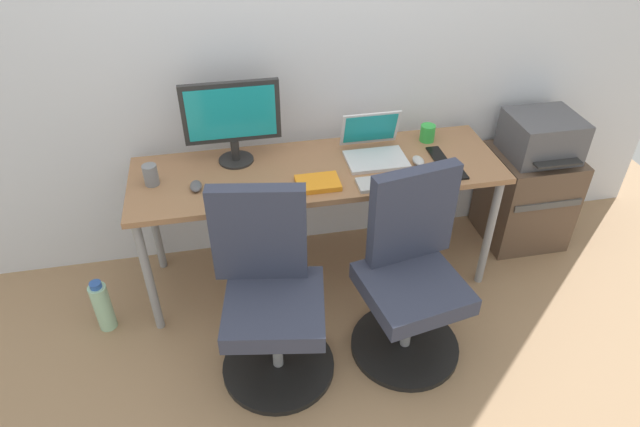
% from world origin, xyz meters
% --- Properties ---
extents(ground_plane, '(5.28, 5.28, 0.00)m').
position_xyz_m(ground_plane, '(0.00, 0.00, 0.00)').
color(ground_plane, '#9E7A56').
extents(back_wall, '(4.40, 0.04, 2.60)m').
position_xyz_m(back_wall, '(0.00, 0.37, 1.30)').
color(back_wall, silver).
rests_on(back_wall, ground).
extents(desk, '(1.89, 0.58, 0.72)m').
position_xyz_m(desk, '(0.00, 0.00, 0.66)').
color(desk, '#996B47').
rests_on(desk, ground).
extents(office_chair_left, '(0.54, 0.54, 0.94)m').
position_xyz_m(office_chair_left, '(-0.33, -0.57, 0.42)').
color(office_chair_left, black).
rests_on(office_chair_left, ground).
extents(office_chair_right, '(0.54, 0.54, 0.94)m').
position_xyz_m(office_chair_right, '(0.33, -0.57, 0.42)').
color(office_chair_right, black).
rests_on(office_chair_right, ground).
extents(side_cabinet, '(0.46, 0.45, 0.59)m').
position_xyz_m(side_cabinet, '(1.31, 0.11, 0.29)').
color(side_cabinet, brown).
rests_on(side_cabinet, ground).
extents(printer, '(0.38, 0.40, 0.24)m').
position_xyz_m(printer, '(1.31, 0.11, 0.71)').
color(printer, '#515156').
rests_on(printer, side_cabinet).
extents(water_bottle_on_floor, '(0.09, 0.09, 0.31)m').
position_xyz_m(water_bottle_on_floor, '(-1.16, -0.19, 0.15)').
color(water_bottle_on_floor, '#A5D8B2').
rests_on(water_bottle_on_floor, ground).
extents(desktop_monitor, '(0.48, 0.18, 0.43)m').
position_xyz_m(desktop_monitor, '(-0.40, 0.15, 0.97)').
color(desktop_monitor, '#262626').
rests_on(desktop_monitor, desk).
extents(open_laptop, '(0.31, 0.29, 0.22)m').
position_xyz_m(open_laptop, '(0.31, 0.06, 0.78)').
color(open_laptop, silver).
rests_on(open_laptop, desk).
extents(keyboard_by_monitor, '(0.34, 0.12, 0.02)m').
position_xyz_m(keyboard_by_monitor, '(-0.36, -0.21, 0.73)').
color(keyboard_by_monitor, '#B7B7B7').
rests_on(keyboard_by_monitor, desk).
extents(keyboard_by_laptop, '(0.34, 0.12, 0.02)m').
position_xyz_m(keyboard_by_laptop, '(0.32, -0.21, 0.73)').
color(keyboard_by_laptop, '#B7B7B7').
rests_on(keyboard_by_laptop, desk).
extents(mouse_by_monitor, '(0.06, 0.10, 0.03)m').
position_xyz_m(mouse_by_monitor, '(-0.61, -0.07, 0.74)').
color(mouse_by_monitor, '#515156').
rests_on(mouse_by_monitor, desk).
extents(mouse_by_laptop, '(0.06, 0.10, 0.03)m').
position_xyz_m(mouse_by_laptop, '(0.51, -0.06, 0.74)').
color(mouse_by_laptop, '#B7B7B7').
rests_on(mouse_by_laptop, desk).
extents(coffee_mug, '(0.08, 0.08, 0.09)m').
position_xyz_m(coffee_mug, '(0.64, 0.16, 0.77)').
color(coffee_mug, green).
rests_on(coffee_mug, desk).
extents(pen_cup, '(0.07, 0.07, 0.10)m').
position_xyz_m(pen_cup, '(-0.82, 0.01, 0.77)').
color(pen_cup, slate).
rests_on(pen_cup, desk).
extents(phone_near_laptop, '(0.07, 0.14, 0.01)m').
position_xyz_m(phone_near_laptop, '(0.68, -0.18, 0.73)').
color(phone_near_laptop, black).
rests_on(phone_near_laptop, desk).
extents(phone_near_monitor, '(0.07, 0.14, 0.01)m').
position_xyz_m(phone_near_monitor, '(0.64, 0.01, 0.73)').
color(phone_near_monitor, black).
rests_on(phone_near_monitor, desk).
extents(notebook, '(0.21, 0.15, 0.03)m').
position_xyz_m(notebook, '(-0.03, -0.16, 0.73)').
color(notebook, orange).
rests_on(notebook, desk).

